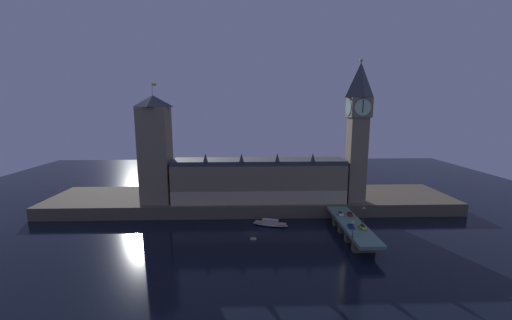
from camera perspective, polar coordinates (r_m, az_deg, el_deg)
name	(u,v)px	position (r m, az deg, el deg)	size (l,w,h in m)	color
ground_plane	(253,233)	(142.72, -0.49, -13.18)	(400.00, 400.00, 0.00)	black
embankment	(252,200)	(178.32, -0.80, -7.35)	(220.00, 42.00, 6.48)	brown
parliament_hall	(259,180)	(164.81, 0.51, -3.68)	(88.99, 16.78, 26.29)	#7F7056
clock_tower	(358,128)	(167.70, 18.03, 5.53)	(10.90, 11.01, 72.13)	#7F7056
victoria_tower	(155,149)	(168.13, -17.82, 1.84)	(14.72, 14.72, 60.61)	#7F7056
bridge	(352,228)	(143.87, 17.03, -11.69)	(10.00, 46.00, 6.12)	slate
car_northbound_lead	(340,214)	(151.46, 15.02, -9.39)	(2.05, 4.53, 1.51)	white
car_northbound_trail	(351,226)	(137.88, 16.87, -11.43)	(1.89, 4.16, 1.38)	navy
car_southbound_lead	(362,227)	(138.42, 18.77, -11.43)	(1.95, 4.70, 1.44)	yellow
car_southbound_trail	(350,214)	(152.25, 16.69, -9.38)	(1.87, 3.86, 1.43)	red
pedestrian_near_rail	(353,234)	(129.69, 17.15, -12.71)	(0.38, 0.38, 1.64)	black
pedestrian_mid_walk	(362,220)	(145.00, 18.66, -10.37)	(0.38, 0.38, 1.65)	black
street_lamp_near	(353,227)	(127.23, 17.25, -11.61)	(1.34, 0.60, 6.50)	#2D3333
street_lamp_mid	(364,213)	(143.28, 19.00, -9.10)	(1.34, 0.60, 7.20)	#2D3333
boat_upstream	(270,224)	(150.50, 2.60, -11.47)	(17.25, 8.67, 3.25)	#B2A893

